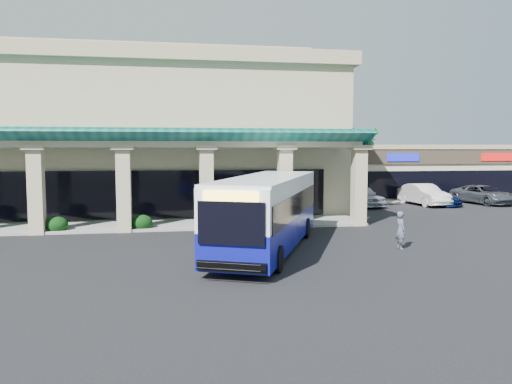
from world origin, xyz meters
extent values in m
plane|color=black|center=(0.00, 0.00, 0.00)|extent=(110.00, 110.00, 0.00)
imported|color=#4D5164|center=(5.28, -1.75, 0.86)|extent=(0.43, 0.64, 1.72)
imported|color=#B3B4C4|center=(9.82, 14.44, 0.85)|extent=(2.76, 5.23, 1.70)
imported|color=white|center=(15.18, 14.43, 0.85)|extent=(2.26, 5.33, 1.71)
imported|color=#071546|center=(16.06, 14.09, 0.65)|extent=(3.04, 4.83, 1.31)
imported|color=#3F454E|center=(20.49, 14.45, 0.77)|extent=(3.58, 5.91, 1.53)
camera|label=1|loc=(-5.05, -22.70, 4.56)|focal=35.00mm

